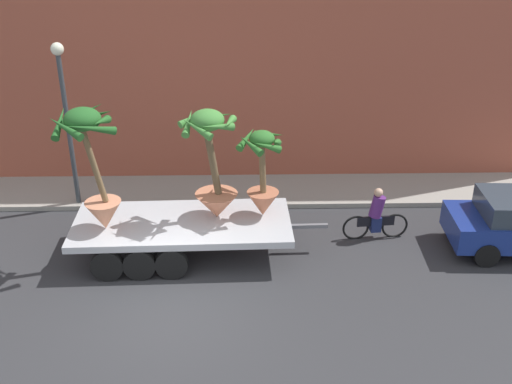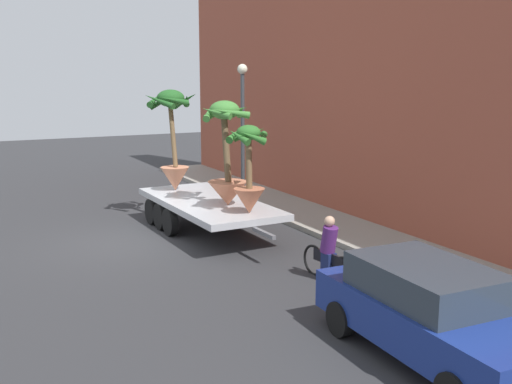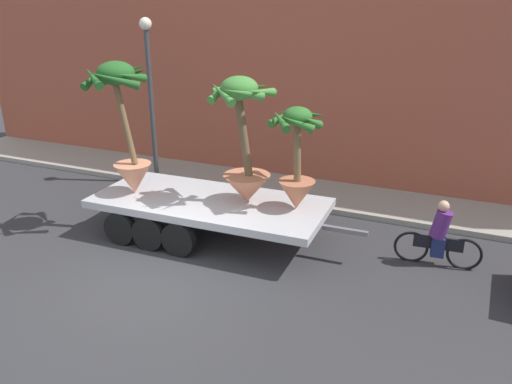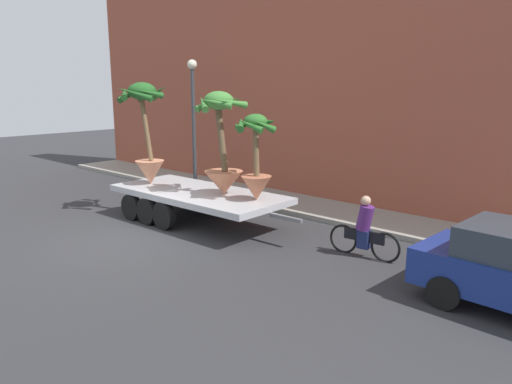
% 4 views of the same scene
% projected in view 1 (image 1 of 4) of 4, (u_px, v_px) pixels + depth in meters
% --- Properties ---
extents(ground_plane, '(60.00, 60.00, 0.00)m').
position_uv_depth(ground_plane, '(171.00, 311.00, 13.88)').
color(ground_plane, '#2D2D30').
extents(sidewalk, '(24.00, 2.20, 0.15)m').
position_uv_depth(sidewalk, '(191.00, 192.00, 19.33)').
color(sidewalk, gray).
rests_on(sidewalk, ground).
extents(building_facade, '(24.00, 1.20, 8.75)m').
position_uv_depth(building_facade, '(188.00, 44.00, 18.98)').
color(building_facade, '#9E4C38').
rests_on(building_facade, ground).
extents(flatbed_trailer, '(6.63, 2.57, 0.98)m').
position_uv_depth(flatbed_trailer, '(173.00, 229.00, 15.78)').
color(flatbed_trailer, '#B7BABF').
rests_on(flatbed_trailer, ground).
extents(potted_palm_rear, '(1.64, 1.72, 3.17)m').
position_uv_depth(potted_palm_rear, '(93.00, 167.00, 14.62)').
color(potted_palm_rear, tan).
rests_on(potted_palm_rear, flatbed_trailer).
extents(potted_palm_middle, '(1.47, 1.48, 2.92)m').
position_uv_depth(potted_palm_middle, '(213.00, 171.00, 15.33)').
color(potted_palm_middle, '#C17251').
rests_on(potted_palm_middle, flatbed_trailer).
extents(potted_palm_front, '(1.26, 1.26, 2.34)m').
position_uv_depth(potted_palm_front, '(262.00, 178.00, 15.53)').
color(potted_palm_front, '#B26647').
rests_on(potted_palm_front, flatbed_trailer).
extents(cyclist, '(1.84, 0.38, 1.54)m').
position_uv_depth(cyclist, '(376.00, 216.00, 16.58)').
color(cyclist, black).
rests_on(cyclist, ground).
extents(street_lamp, '(0.36, 0.36, 4.83)m').
position_uv_depth(street_lamp, '(65.00, 105.00, 17.17)').
color(street_lamp, '#383D42').
rests_on(street_lamp, sidewalk).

